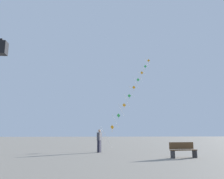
% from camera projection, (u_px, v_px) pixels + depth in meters
% --- Properties ---
extents(ground_plane, '(160.00, 160.00, 0.00)m').
position_uv_depth(ground_plane, '(72.00, 150.00, 19.24)').
color(ground_plane, gray).
extents(kite_train, '(7.01, 9.35, 11.16)m').
position_uv_depth(kite_train, '(131.00, 92.00, 24.56)').
color(kite_train, brown).
rests_on(kite_train, ground_plane).
extents(kite_flyer, '(0.46, 0.60, 1.71)m').
position_uv_depth(kite_flyer, '(99.00, 140.00, 17.13)').
color(kite_flyer, '#1E1E2D').
rests_on(kite_flyer, ground_plane).
extents(park_bench, '(1.65, 0.68, 0.89)m').
position_uv_depth(park_bench, '(183.00, 150.00, 13.24)').
color(park_bench, brown).
rests_on(park_bench, ground_plane).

